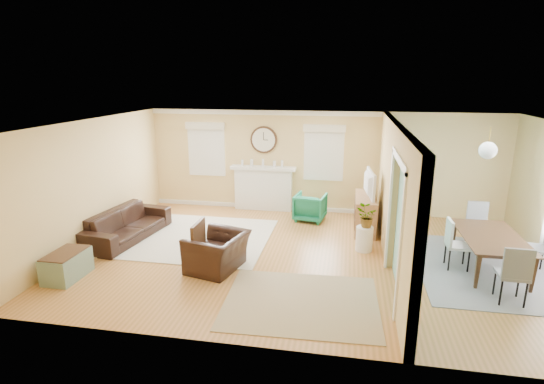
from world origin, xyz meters
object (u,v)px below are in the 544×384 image
Objects in this scene: sofa at (127,224)px; credenza at (365,213)px; eames_chair at (217,252)px; dining_table at (491,253)px; green_chair at (310,207)px.

credenza reaches higher than sofa.
dining_table is (4.90, 0.89, -0.01)m from eames_chair.
dining_table reaches higher than sofa.
dining_table is at bearing 156.94° from green_chair.
credenza is 2.80m from dining_table.
sofa is 4.27m from green_chair.
dining_table is (7.30, -0.24, 0.00)m from sofa.
green_chair is at bearing -55.51° from sofa.
green_chair reaches higher than dining_table.
credenza reaches higher than green_chair.
sofa is 1.62× the size of credenza.
eames_chair is 0.56× the size of dining_table.
eames_chair is at bearing 99.96° from dining_table.
sofa is 5.31m from credenza.
eames_chair reaches higher than dining_table.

